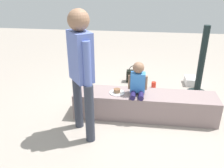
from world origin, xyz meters
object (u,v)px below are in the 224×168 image
cake_box_white (192,81)px  gift_bag (138,88)px  water_bottle_near_gift (169,96)px  child_seated (138,81)px  adult_standing (81,65)px  cake_plate (117,92)px  handbag_black_leather (135,76)px  party_cup_red (154,85)px

cake_box_white → gift_bag: bearing=-149.9°
gift_bag → water_bottle_near_gift: gift_bag is taller
child_seated → adult_standing: adult_standing is taller
child_seated → cake_plate: 0.35m
cake_plate → cake_box_white: bearing=44.8°
cake_plate → handbag_black_leather: size_ratio=0.64×
child_seated → handbag_black_leather: size_ratio=1.38×
cake_plate → handbag_black_leather: cake_plate is taller
gift_bag → handbag_black_leather: size_ratio=0.90×
cake_box_white → party_cup_red: bearing=-160.6°
party_cup_red → handbag_black_leather: (-0.38, 0.24, 0.07)m
cake_plate → gift_bag: (0.30, 0.73, -0.26)m
party_cup_red → handbag_black_leather: bearing=147.6°
adult_standing → gift_bag: (0.68, 1.23, -0.85)m
handbag_black_leather → cake_box_white: bearing=1.3°
cake_plate → handbag_black_leather: (0.21, 1.31, -0.28)m
handbag_black_leather → child_seated: bearing=-86.3°
party_cup_red → cake_box_white: (0.76, 0.27, 0.01)m
child_seated → water_bottle_near_gift: 0.90m
cake_plate → water_bottle_near_gift: 1.03m
cake_plate → adult_standing: bearing=-127.6°
party_cup_red → cake_plate: bearing=-118.8°
water_bottle_near_gift → cake_box_white: (0.52, 0.79, -0.03)m
cake_plate → party_cup_red: (0.59, 1.07, -0.34)m
cake_box_white → handbag_black_leather: (-1.13, -0.03, 0.05)m
adult_standing → child_seated: bearing=36.8°
water_bottle_near_gift → party_cup_red: water_bottle_near_gift is taller
adult_standing → gift_bag: 1.64m
gift_bag → cake_box_white: bearing=30.1°
adult_standing → water_bottle_near_gift: bearing=40.9°
adult_standing → party_cup_red: bearing=58.2°
party_cup_red → water_bottle_near_gift: bearing=-65.6°
gift_bag → cake_box_white: gift_bag is taller
child_seated → party_cup_red: 1.22m
adult_standing → handbag_black_leather: 2.09m
child_seated → cake_plate: child_seated is taller
gift_bag → water_bottle_near_gift: bearing=-18.9°
child_seated → gift_bag: size_ratio=1.52×
adult_standing → cake_box_white: adult_standing is taller
cake_plate → party_cup_red: bearing=61.2°
child_seated → handbag_black_leather: (-0.08, 1.30, -0.47)m
party_cup_red → cake_box_white: bearing=19.4°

